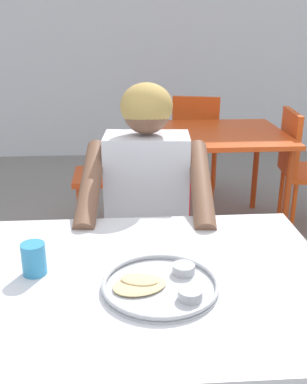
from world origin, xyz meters
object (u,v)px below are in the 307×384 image
table_background_red (216,144)px  chair_red_left (118,167)px  chair_red_far (196,139)px  thali_tray (161,284)px  drinking_cup (34,258)px  chair_red_right (304,163)px  chair_foreground (147,228)px  table_foreground (139,302)px  diner_foreground (146,207)px

table_background_red → chair_red_left: chair_red_left is taller
table_background_red → chair_red_far: (-0.03, 0.63, -0.12)m
thali_tray → chair_red_far: (0.51, 2.59, -0.26)m
drinking_cup → chair_red_right: chair_red_right is taller
thali_tray → drinking_cup: drinking_cup is taller
thali_tray → chair_foreground: bearing=89.3°
thali_tray → table_background_red: size_ratio=0.33×
table_foreground → chair_red_far: bearing=77.4°
thali_tray → table_background_red: (0.54, 1.96, -0.14)m
chair_red_right → chair_red_far: bearing=135.0°
chair_red_left → chair_red_far: bearing=46.7°
diner_foreground → table_background_red: diner_foreground is taller
table_background_red → drinking_cup: bearing=-115.4°
chair_red_far → chair_red_left: bearing=-133.3°
chair_foreground → diner_foreground: 0.30m
diner_foreground → chair_red_left: size_ratio=1.40×
thali_tray → chair_foreground: size_ratio=0.34×
drinking_cup → table_background_red: size_ratio=0.10×
chair_red_left → diner_foreground: bearing=-84.4°
drinking_cup → table_background_red: 2.07m
table_foreground → drinking_cup: 0.32m
thali_tray → diner_foreground: 0.66m
diner_foreground → chair_foreground: bearing=86.6°
chair_foreground → chair_red_right: size_ratio=1.05×
chair_foreground → thali_tray: bearing=-90.7°
chair_foreground → chair_red_left: (-0.14, 1.03, -0.03)m
table_background_red → chair_red_left: (-0.67, -0.04, -0.14)m
diner_foreground → chair_red_right: 1.75m
table_background_red → table_foreground: bearing=-107.5°
thali_tray → chair_red_right: (1.17, 1.93, -0.28)m
table_foreground → drinking_cup: drinking_cup is taller
chair_red_right → chair_red_far: chair_red_far is taller
diner_foreground → chair_red_far: diner_foreground is taller
table_background_red → chair_red_left: 0.68m
thali_tray → chair_red_far: 2.65m
chair_red_left → table_foreground: bearing=-87.8°
thali_tray → chair_red_left: chair_red_left is taller
thali_tray → diner_foreground: (-0.00, 0.65, -0.05)m
thali_tray → table_background_red: thali_tray is taller
thali_tray → drinking_cup: (-0.34, 0.10, 0.04)m
diner_foreground → drinking_cup: bearing=-121.2°
drinking_cup → diner_foreground: size_ratio=0.08×
table_background_red → chair_red_far: 0.64m
diner_foreground → chair_red_right: diner_foreground is taller
table_foreground → chair_foreground: 0.84m
table_background_red → chair_red_right: 0.64m
chair_red_right → drinking_cup: bearing=-129.4°
chair_foreground → chair_red_left: 1.04m
table_background_red → chair_red_left: bearing=-176.3°
table_foreground → chair_red_right: chair_red_right is taller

